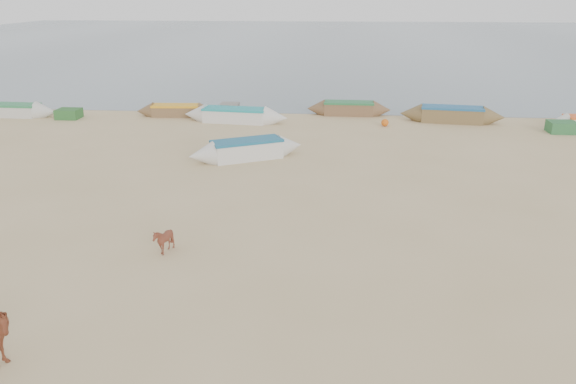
% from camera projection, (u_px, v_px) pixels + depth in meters
% --- Properties ---
extents(ground, '(140.00, 140.00, 0.00)m').
position_uv_depth(ground, '(276.00, 271.00, 16.11)').
color(ground, tan).
rests_on(ground, ground).
extents(sea, '(160.00, 160.00, 0.00)m').
position_uv_depth(sea, '(328.00, 40.00, 93.01)').
color(sea, slate).
rests_on(sea, ground).
extents(calf_front, '(1.03, 1.00, 0.87)m').
position_uv_depth(calf_front, '(164.00, 240.00, 17.09)').
color(calf_front, '#5F2C1E').
rests_on(calf_front, ground).
extents(near_canoe, '(5.58, 3.71, 0.94)m').
position_uv_depth(near_canoe, '(247.00, 149.00, 26.77)').
color(near_canoe, silver).
rests_on(near_canoe, ground).
extents(waterline_canoes, '(58.61, 4.40, 0.97)m').
position_uv_depth(waterline_canoes, '(296.00, 113.00, 35.13)').
color(waterline_canoes, brown).
rests_on(waterline_canoes, ground).
extents(beach_clutter, '(45.88, 5.43, 0.64)m').
position_uv_depth(beach_clutter, '(378.00, 118.00, 34.32)').
color(beach_clutter, '#2B5E2A').
rests_on(beach_clutter, ground).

